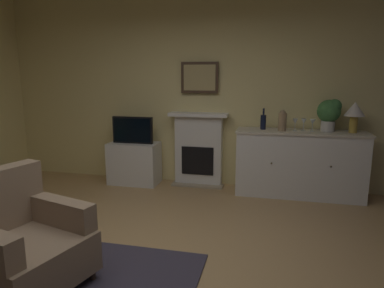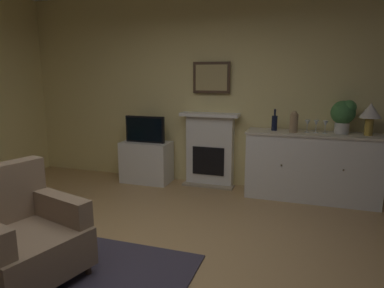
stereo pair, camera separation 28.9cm
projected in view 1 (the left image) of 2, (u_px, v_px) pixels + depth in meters
ground_plane at (144, 280)px, 2.87m from camera, size 6.36×5.28×0.10m
wall_rear at (204, 90)px, 5.06m from camera, size 6.36×0.06×2.85m
fireplace_unit at (199, 149)px, 5.13m from camera, size 0.87×0.30×1.10m
framed_picture at (200, 78)px, 4.96m from camera, size 0.55×0.04×0.45m
sideboard_cabinet at (299, 164)px, 4.66m from camera, size 1.71×0.49×0.91m
table_lamp at (355, 111)px, 4.37m from camera, size 0.26×0.26×0.40m
wine_bottle at (263, 122)px, 4.69m from camera, size 0.08×0.08×0.29m
wine_glass_left at (295, 122)px, 4.57m from camera, size 0.07×0.07×0.16m
wine_glass_center at (304, 122)px, 4.56m from camera, size 0.07×0.07×0.16m
wine_glass_right at (313, 122)px, 4.51m from camera, size 0.07×0.07×0.16m
vase_decorative at (282, 121)px, 4.55m from camera, size 0.11×0.11×0.28m
tv_cabinet at (134, 163)px, 5.23m from camera, size 0.75×0.42×0.63m
tv_set at (133, 130)px, 5.11m from camera, size 0.62×0.07×0.40m
potted_plant_small at (330, 112)px, 4.49m from camera, size 0.30×0.30×0.43m
armchair at (20, 242)px, 2.61m from camera, size 0.98×0.95×0.92m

